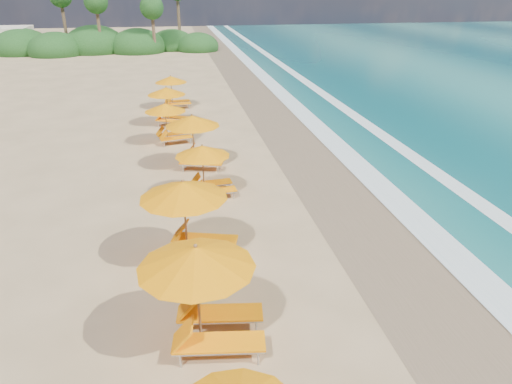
{
  "coord_description": "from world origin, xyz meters",
  "views": [
    {
      "loc": [
        -2.51,
        -13.94,
        7.53
      ],
      "look_at": [
        0.0,
        0.0,
        1.2
      ],
      "focal_mm": 32.99,
      "sensor_mm": 36.0,
      "label": 1
    }
  ],
  "objects": [
    {
      "name": "wet_sand",
      "position": [
        4.0,
        0.0,
        0.01
      ],
      "size": [
        4.0,
        160.0,
        0.01
      ],
      "primitive_type": "cube",
      "color": "#856C4F",
      "rests_on": "ground"
    },
    {
      "name": "station_6",
      "position": [
        -1.55,
        5.84,
        1.34
      ],
      "size": [
        3.0,
        2.92,
        2.4
      ],
      "rotation": [
        0.0,
        0.0,
        -0.28
      ],
      "color": "olive",
      "rests_on": "ground"
    },
    {
      "name": "surf_foam",
      "position": [
        6.7,
        0.0,
        0.03
      ],
      "size": [
        4.0,
        160.0,
        0.01
      ],
      "color": "white",
      "rests_on": "ground"
    },
    {
      "name": "treeline",
      "position": [
        -9.94,
        45.51,
        1.0
      ],
      "size": [
        25.8,
        8.8,
        9.74
      ],
      "color": "#163D14",
      "rests_on": "ground"
    },
    {
      "name": "station_7",
      "position": [
        -2.73,
        9.61,
        1.18
      ],
      "size": [
        2.56,
        2.47,
        2.1
      ],
      "rotation": [
        0.0,
        0.0,
        0.22
      ],
      "color": "olive",
      "rests_on": "ground"
    },
    {
      "name": "station_3",
      "position": [
        -2.06,
        -5.45,
        1.45
      ],
      "size": [
        3.02,
        2.86,
        2.59
      ],
      "rotation": [
        0.0,
        0.0,
        -0.13
      ],
      "color": "olive",
      "rests_on": "ground"
    },
    {
      "name": "station_9",
      "position": [
        -2.34,
        17.05,
        1.18
      ],
      "size": [
        2.34,
        2.19,
        2.1
      ],
      "rotation": [
        0.0,
        0.0,
        0.06
      ],
      "color": "olive",
      "rests_on": "ground"
    },
    {
      "name": "ground",
      "position": [
        0.0,
        0.0,
        0.0
      ],
      "size": [
        160.0,
        160.0,
        0.0
      ],
      "primitive_type": "plane",
      "color": "tan",
      "rests_on": "ground"
    },
    {
      "name": "station_5",
      "position": [
        -1.38,
        2.69,
        1.17
      ],
      "size": [
        2.38,
        2.24,
        2.08
      ],
      "rotation": [
        0.0,
        0.0,
        0.1
      ],
      "color": "olive",
      "rests_on": "ground"
    },
    {
      "name": "station_8",
      "position": [
        -2.65,
        12.97,
        1.23
      ],
      "size": [
        2.92,
        2.92,
        2.2
      ],
      "rotation": [
        0.0,
        0.0,
        -0.48
      ],
      "color": "olive",
      "rests_on": "ground"
    },
    {
      "name": "station_4",
      "position": [
        -2.2,
        -1.81,
        1.43
      ],
      "size": [
        3.19,
        3.1,
        2.55
      ],
      "rotation": [
        0.0,
        0.0,
        -0.28
      ],
      "color": "olive",
      "rests_on": "ground"
    }
  ]
}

